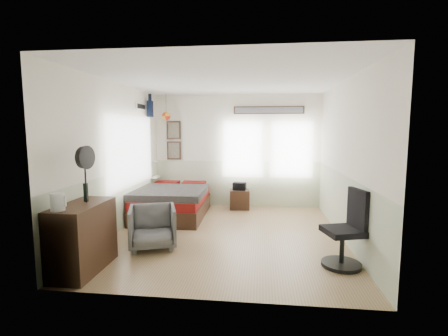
# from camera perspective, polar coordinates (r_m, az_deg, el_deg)

# --- Properties ---
(ground_plane) EXTENTS (4.00, 4.50, 0.01)m
(ground_plane) POSITION_cam_1_polar(r_m,az_deg,el_deg) (5.91, 0.53, -11.67)
(ground_plane) COLOR olive
(room_shell) EXTENTS (4.02, 4.52, 2.71)m
(room_shell) POSITION_cam_1_polar(r_m,az_deg,el_deg) (5.81, -0.02, 4.28)
(room_shell) COLOR silver
(room_shell) RESTS_ON ground_plane
(wall_decor) EXTENTS (3.55, 1.32, 1.44)m
(wall_decor) POSITION_cam_1_polar(r_m,az_deg,el_deg) (7.72, -6.16, 8.48)
(wall_decor) COLOR #422A1E
(wall_decor) RESTS_ON room_shell
(bed) EXTENTS (1.47, 2.00, 0.63)m
(bed) POSITION_cam_1_polar(r_m,az_deg,el_deg) (7.12, -9.02, -5.94)
(bed) COLOR #372516
(bed) RESTS_ON ground_plane
(dresser) EXTENTS (0.48, 1.00, 0.90)m
(dresser) POSITION_cam_1_polar(r_m,az_deg,el_deg) (4.75, -23.57, -11.11)
(dresser) COLOR #372516
(dresser) RESTS_ON ground_plane
(armchair) EXTENTS (0.91, 0.92, 0.66)m
(armchair) POSITION_cam_1_polar(r_m,az_deg,el_deg) (5.35, -12.45, -10.05)
(armchair) COLOR #5D5D5D
(armchair) RESTS_ON ground_plane
(nightstand) EXTENTS (0.49, 0.41, 0.45)m
(nightstand) POSITION_cam_1_polar(r_m,az_deg,el_deg) (7.69, 2.74, -5.53)
(nightstand) COLOR #372516
(nightstand) RESTS_ON ground_plane
(task_chair) EXTENTS (0.59, 0.59, 1.07)m
(task_chair) POSITION_cam_1_polar(r_m,az_deg,el_deg) (4.80, 20.75, -11.00)
(task_chair) COLOR black
(task_chair) RESTS_ON ground_plane
(kettle) EXTENTS (0.19, 0.16, 0.22)m
(kettle) POSITION_cam_1_polar(r_m,az_deg,el_deg) (4.36, -27.21, -5.31)
(kettle) COLOR silver
(kettle) RESTS_ON dresser
(bottle) EXTENTS (0.06, 0.06, 0.25)m
(bottle) POSITION_cam_1_polar(r_m,az_deg,el_deg) (4.76, -23.13, -3.95)
(bottle) COLOR black
(bottle) RESTS_ON dresser
(stand_fan) EXTENTS (0.12, 0.31, 0.76)m
(stand_fan) POSITION_cam_1_polar(r_m,az_deg,el_deg) (4.63, -23.22, 1.55)
(stand_fan) COLOR black
(stand_fan) RESTS_ON dresser
(black_bag) EXTENTS (0.32, 0.23, 0.18)m
(black_bag) POSITION_cam_1_polar(r_m,az_deg,el_deg) (7.63, 2.75, -3.22)
(black_bag) COLOR black
(black_bag) RESTS_ON nightstand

